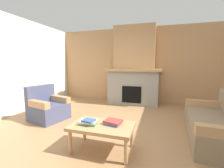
{
  "coord_description": "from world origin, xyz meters",
  "views": [
    {
      "loc": [
        0.83,
        -2.69,
        1.39
      ],
      "look_at": [
        -0.28,
        0.94,
        0.89
      ],
      "focal_mm": 24.21,
      "sensor_mm": 36.0,
      "label": 1
    }
  ],
  "objects_px": {
    "couch": "(218,125)",
    "coffee_table": "(102,128)",
    "armchair": "(48,108)",
    "fireplace": "(134,71)"
  },
  "relations": [
    {
      "from": "fireplace",
      "to": "armchair",
      "type": "distance_m",
      "value": 3.02
    },
    {
      "from": "couch",
      "to": "armchair",
      "type": "distance_m",
      "value": 3.72
    },
    {
      "from": "couch",
      "to": "coffee_table",
      "type": "xyz_separation_m",
      "value": [
        -1.9,
        -0.94,
        0.09
      ]
    },
    {
      "from": "fireplace",
      "to": "coffee_table",
      "type": "height_order",
      "value": "fireplace"
    },
    {
      "from": "fireplace",
      "to": "armchair",
      "type": "height_order",
      "value": "fireplace"
    },
    {
      "from": "couch",
      "to": "coffee_table",
      "type": "distance_m",
      "value": 2.12
    },
    {
      "from": "couch",
      "to": "armchair",
      "type": "xyz_separation_m",
      "value": [
        -3.72,
        -0.04,
        0.01
      ]
    },
    {
      "from": "fireplace",
      "to": "armchair",
      "type": "relative_size",
      "value": 2.95
    },
    {
      "from": "couch",
      "to": "coffee_table",
      "type": "bearing_deg",
      "value": -153.7
    },
    {
      "from": "fireplace",
      "to": "armchair",
      "type": "bearing_deg",
      "value": -128.73
    }
  ]
}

